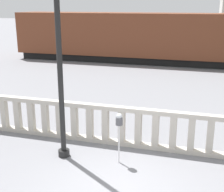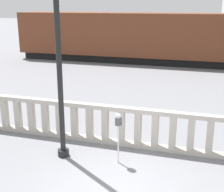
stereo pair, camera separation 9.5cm
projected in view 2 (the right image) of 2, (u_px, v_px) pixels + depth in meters
name	position (u px, v px, depth m)	size (l,w,h in m)	color
ground_plane	(115.00, 191.00, 7.64)	(160.00, 160.00, 0.00)	slate
balustrade	(138.00, 128.00, 9.80)	(17.89, 0.24, 1.30)	#BCB5A8
lamppost	(58.00, 50.00, 8.50)	(0.34, 0.34, 6.24)	black
parking_meter	(118.00, 123.00, 8.66)	(0.20, 0.20, 1.50)	silver
train_near	(214.00, 39.00, 22.39)	(29.94, 2.95, 4.33)	black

